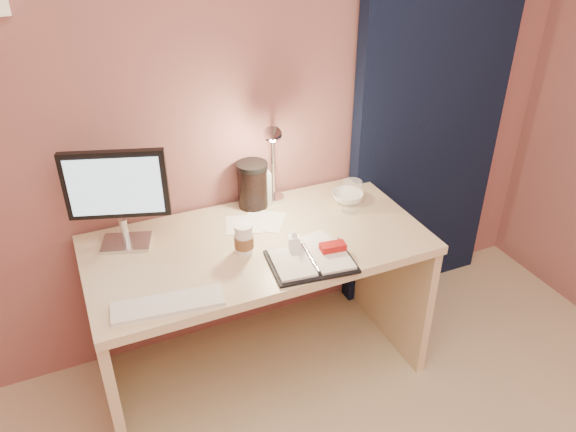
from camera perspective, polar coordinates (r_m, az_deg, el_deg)
name	(u,v)px	position (r m, az deg, el deg)	size (l,w,h in m)	color
room	(417,93)	(2.82, 13.02, 12.06)	(3.50, 3.50, 3.50)	#C6B28E
desk	(253,275)	(2.51, -3.57, -5.98)	(1.40, 0.70, 0.73)	beige
monitor	(117,190)	(2.27, -16.93, 2.52)	(0.39, 0.19, 0.42)	silver
keyboard	(168,304)	(2.03, -12.09, -8.76)	(0.39, 0.12, 0.02)	silver
planner	(313,260)	(2.20, 2.55, -4.44)	(0.35, 0.28, 0.05)	black
paper_a	(317,241)	(2.32, 2.98, -2.56)	(0.13, 0.13, 0.00)	white
paper_b	(243,225)	(2.44, -4.55, -0.87)	(0.15, 0.15, 0.00)	white
paper_c	(264,221)	(2.46, -2.46, -0.49)	(0.17, 0.17, 0.00)	white
coffee_cup	(244,239)	(2.23, -4.51, -2.39)	(0.08, 0.08, 0.13)	white
clear_cup	(352,196)	(2.52, 6.47, 2.03)	(0.08, 0.08, 0.15)	white
bowl	(348,197)	(2.61, 6.08, 1.92)	(0.14, 0.14, 0.05)	white
lotion_bottle	(294,240)	(2.24, 0.63, -2.45)	(0.05, 0.05, 0.10)	white
dark_jar	(253,187)	(2.53, -3.61, 2.95)	(0.14, 0.14, 0.19)	black
product_box	(258,188)	(2.56, -3.11, 2.89)	(0.11, 0.09, 0.16)	silver
desk_lamp	(290,154)	(2.44, 0.21, 6.30)	(0.16, 0.26, 0.42)	silver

